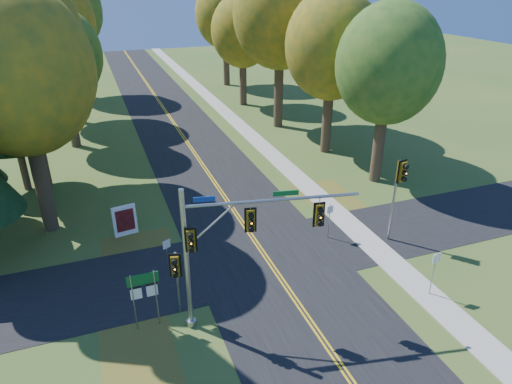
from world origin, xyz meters
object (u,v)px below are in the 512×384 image
object	(u,v)px
east_signal_pole	(400,181)
route_sign_cluster	(144,289)
traffic_mast	(230,239)
info_kiosk	(125,221)

from	to	relation	value
east_signal_pole	route_sign_cluster	distance (m)	14.67
traffic_mast	info_kiosk	size ratio (longest dim) A/B	3.80
east_signal_pole	info_kiosk	distance (m)	15.95
traffic_mast	route_sign_cluster	xyz separation A→B (m)	(-3.60, 0.96, -2.28)
route_sign_cluster	east_signal_pole	bearing A→B (deg)	8.82
route_sign_cluster	info_kiosk	size ratio (longest dim) A/B	1.51
route_sign_cluster	info_kiosk	xyz separation A→B (m)	(-0.09, 8.42, -1.08)
info_kiosk	traffic_mast	bearing A→B (deg)	-77.75
traffic_mast	route_sign_cluster	size ratio (longest dim) A/B	2.52
east_signal_pole	info_kiosk	world-z (taller)	east_signal_pole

